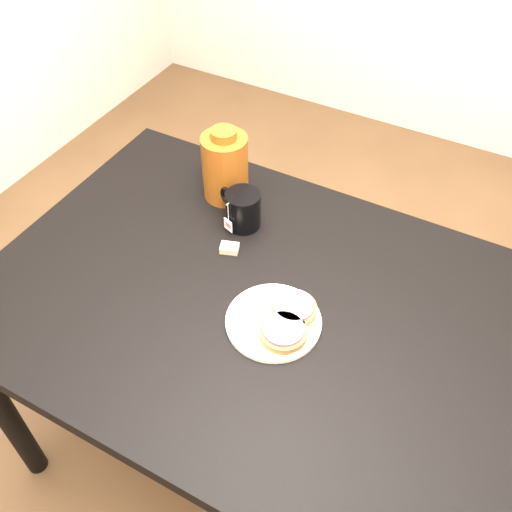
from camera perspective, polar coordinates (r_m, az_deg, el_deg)
name	(u,v)px	position (r m, az deg, el deg)	size (l,w,h in m)	color
ground_plane	(273,453)	(1.95, 1.66, -19.11)	(4.00, 4.00, 0.00)	brown
table	(278,330)	(1.37, 2.25, -7.44)	(1.40, 0.90, 0.75)	black
plate	(273,321)	(1.28, 1.76, -6.52)	(0.21, 0.21, 0.02)	white
bagel_back	(294,308)	(1.28, 3.79, -5.23)	(0.13, 0.13, 0.03)	brown
bagel_front	(283,332)	(1.24, 2.74, -7.56)	(0.13, 0.13, 0.03)	brown
mug	(243,209)	(1.47, -1.36, 4.72)	(0.14, 0.12, 0.10)	black
teabag_pouch	(229,248)	(1.42, -2.67, 0.79)	(0.04, 0.03, 0.02)	#C6B793
bagel_package	(225,166)	(1.53, -3.10, 8.97)	(0.15, 0.15, 0.21)	#5D2A0C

